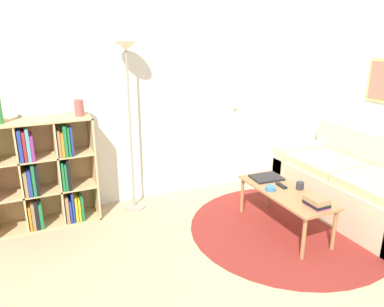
{
  "coord_description": "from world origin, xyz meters",
  "views": [
    {
      "loc": [
        -1.43,
        -1.67,
        1.92
      ],
      "look_at": [
        -0.06,
        1.29,
        0.85
      ],
      "focal_mm": 35.0,
      "sensor_mm": 36.0,
      "label": 1
    }
  ],
  "objects_px": {
    "laptop": "(266,178)",
    "cup": "(300,186)",
    "coffee_table": "(285,195)",
    "bowl": "(270,188)",
    "floor_lamp": "(127,75)",
    "couch": "(358,188)",
    "bookshelf": "(37,176)",
    "vase_on_shelf": "(79,108)"
  },
  "relations": [
    {
      "from": "laptop",
      "to": "cup",
      "type": "height_order",
      "value": "cup"
    },
    {
      "from": "coffee_table",
      "to": "cup",
      "type": "relative_size",
      "value": 14.0
    },
    {
      "from": "bowl",
      "to": "coffee_table",
      "type": "bearing_deg",
      "value": -29.36
    },
    {
      "from": "floor_lamp",
      "to": "couch",
      "type": "bearing_deg",
      "value": -28.39
    },
    {
      "from": "bowl",
      "to": "cup",
      "type": "distance_m",
      "value": 0.3
    },
    {
      "from": "bookshelf",
      "to": "floor_lamp",
      "type": "distance_m",
      "value": 1.36
    },
    {
      "from": "laptop",
      "to": "bowl",
      "type": "relative_size",
      "value": 3.17
    },
    {
      "from": "bowl",
      "to": "vase_on_shelf",
      "type": "distance_m",
      "value": 2.06
    },
    {
      "from": "couch",
      "to": "coffee_table",
      "type": "xyz_separation_m",
      "value": [
        -0.94,
        0.05,
        0.08
      ]
    },
    {
      "from": "bookshelf",
      "to": "bowl",
      "type": "relative_size",
      "value": 10.61
    },
    {
      "from": "couch",
      "to": "vase_on_shelf",
      "type": "distance_m",
      "value": 3.06
    },
    {
      "from": "cup",
      "to": "vase_on_shelf",
      "type": "distance_m",
      "value": 2.33
    },
    {
      "from": "cup",
      "to": "couch",
      "type": "bearing_deg",
      "value": -1.85
    },
    {
      "from": "floor_lamp",
      "to": "bowl",
      "type": "distance_m",
      "value": 1.84
    },
    {
      "from": "bookshelf",
      "to": "vase_on_shelf",
      "type": "height_order",
      "value": "vase_on_shelf"
    },
    {
      "from": "couch",
      "to": "cup",
      "type": "bearing_deg",
      "value": 178.15
    },
    {
      "from": "couch",
      "to": "laptop",
      "type": "relative_size",
      "value": 5.33
    },
    {
      "from": "couch",
      "to": "laptop",
      "type": "xyz_separation_m",
      "value": [
        -0.92,
        0.4,
        0.14
      ]
    },
    {
      "from": "laptop",
      "to": "vase_on_shelf",
      "type": "distance_m",
      "value": 2.06
    },
    {
      "from": "floor_lamp",
      "to": "laptop",
      "type": "relative_size",
      "value": 5.53
    },
    {
      "from": "bookshelf",
      "to": "laptop",
      "type": "height_order",
      "value": "bookshelf"
    },
    {
      "from": "vase_on_shelf",
      "to": "cup",
      "type": "bearing_deg",
      "value": -31.82
    },
    {
      "from": "floor_lamp",
      "to": "bowl",
      "type": "relative_size",
      "value": 17.53
    },
    {
      "from": "coffee_table",
      "to": "bookshelf",
      "type": "bearing_deg",
      "value": 152.46
    },
    {
      "from": "cup",
      "to": "vase_on_shelf",
      "type": "xyz_separation_m",
      "value": [
        -1.88,
        1.17,
        0.73
      ]
    },
    {
      "from": "floor_lamp",
      "to": "bookshelf",
      "type": "bearing_deg",
      "value": 178.45
    },
    {
      "from": "couch",
      "to": "vase_on_shelf",
      "type": "relative_size",
      "value": 10.73
    },
    {
      "from": "floor_lamp",
      "to": "couch",
      "type": "height_order",
      "value": "floor_lamp"
    },
    {
      "from": "bowl",
      "to": "vase_on_shelf",
      "type": "height_order",
      "value": "vase_on_shelf"
    },
    {
      "from": "laptop",
      "to": "vase_on_shelf",
      "type": "relative_size",
      "value": 2.01
    },
    {
      "from": "coffee_table",
      "to": "vase_on_shelf",
      "type": "height_order",
      "value": "vase_on_shelf"
    },
    {
      "from": "cup",
      "to": "vase_on_shelf",
      "type": "relative_size",
      "value": 0.47
    },
    {
      "from": "floor_lamp",
      "to": "bowl",
      "type": "xyz_separation_m",
      "value": [
        1.09,
        -1.05,
        -1.04
      ]
    },
    {
      "from": "laptop",
      "to": "vase_on_shelf",
      "type": "height_order",
      "value": "vase_on_shelf"
    },
    {
      "from": "bookshelf",
      "to": "laptop",
      "type": "xyz_separation_m",
      "value": [
        2.22,
        -0.8,
        -0.1
      ]
    },
    {
      "from": "bowl",
      "to": "floor_lamp",
      "type": "bearing_deg",
      "value": 136.25
    },
    {
      "from": "coffee_table",
      "to": "floor_lamp",
      "type": "bearing_deg",
      "value": 137.52
    },
    {
      "from": "cup",
      "to": "laptop",
      "type": "bearing_deg",
      "value": 109.66
    },
    {
      "from": "vase_on_shelf",
      "to": "floor_lamp",
      "type": "bearing_deg",
      "value": -2.45
    },
    {
      "from": "bookshelf",
      "to": "vase_on_shelf",
      "type": "relative_size",
      "value": 6.74
    },
    {
      "from": "bookshelf",
      "to": "couch",
      "type": "xyz_separation_m",
      "value": [
        3.14,
        -1.2,
        -0.24
      ]
    },
    {
      "from": "coffee_table",
      "to": "laptop",
      "type": "distance_m",
      "value": 0.35
    }
  ]
}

